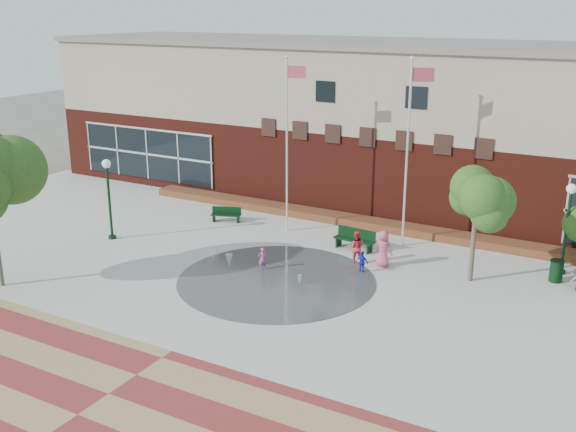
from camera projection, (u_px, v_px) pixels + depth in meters
The scene contains 20 objects.
ground at pixel (237, 307), 25.99m from camera, with size 120.00×120.00×0.00m, color #666056.
plaza_concrete at pixel (288, 273), 29.32m from camera, with size 46.00×18.00×0.01m, color #A8A8A0.
paver_band at pixel (109, 394), 20.17m from camera, with size 46.00×6.00×0.01m, color maroon.
splash_pad at pixel (276, 281), 28.49m from camera, with size 8.40×8.40×0.01m, color #383A3D.
library_building at pixel (401, 122), 39.15m from camera, with size 44.40×10.40×9.20m.
flower_bed at pixel (358, 225), 35.64m from camera, with size 26.00×1.20×0.40m, color maroon.
flagpole_left at pixel (288, 137), 33.27m from camera, with size 1.04×0.22×8.87m.
flagpole_right at pixel (409, 144), 31.12m from camera, with size 1.03×0.51×9.00m.
lamp_left at pixel (109, 190), 32.86m from camera, with size 0.43×0.43×4.05m.
lamp_right at pixel (568, 219), 28.48m from camera, with size 0.43×0.43×4.04m.
bench_left at pixel (226, 217), 36.13m from camera, with size 1.66×0.97×0.81m.
bench_mid at pixel (354, 243), 32.01m from camera, with size 2.05×0.73×1.01m.
trash_can at pixel (556, 271), 28.24m from camera, with size 0.59×0.59×0.96m.
tree_mid at pixel (477, 200), 27.44m from camera, with size 2.88×2.88×4.85m.
water_jet_a at pixel (229, 269), 29.77m from camera, with size 0.33×0.33×0.64m, color white.
water_jet_b at pixel (300, 285), 28.07m from camera, with size 0.18×0.18×0.40m, color white.
child_splash at pixel (262, 259), 29.52m from camera, with size 0.37×0.25×1.03m, color #C24C9E.
adult_red at pixel (356, 247), 30.24m from camera, with size 0.73×0.57×1.51m, color #CA2C44.
adult_pink at pixel (383, 249), 29.80m from camera, with size 0.82×0.53×1.68m, color #C64C67.
child_blue at pixel (362, 262), 29.19m from camera, with size 0.58×0.24×0.99m, color #1B1BC1.
Camera 1 is at (13.34, -19.75, 11.14)m, focal length 42.00 mm.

